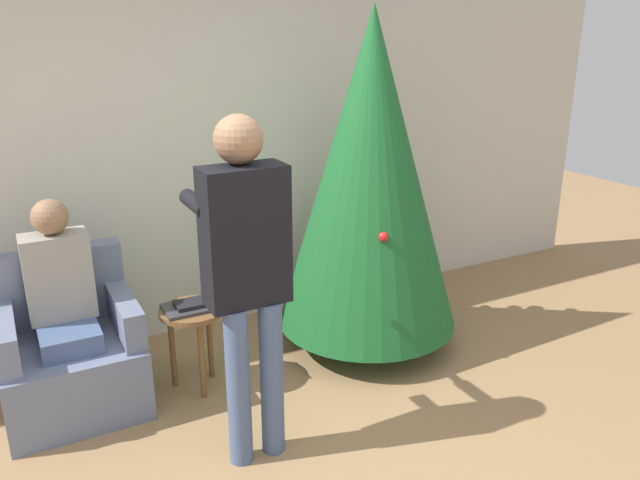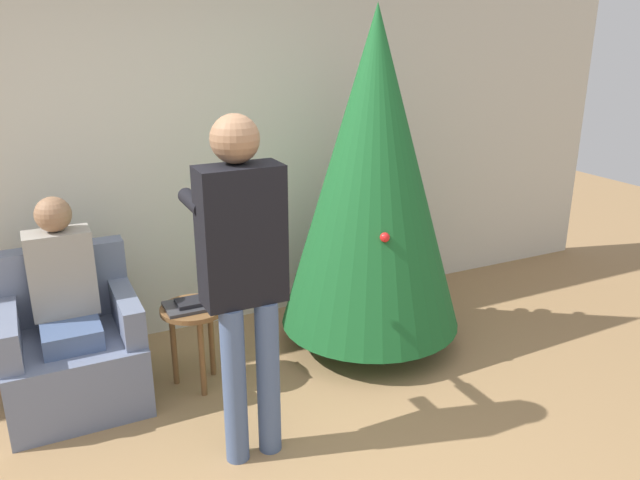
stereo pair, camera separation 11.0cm
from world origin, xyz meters
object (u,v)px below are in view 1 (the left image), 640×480
Objects in this scene: person_standing at (246,263)px; side_stool at (193,322)px; armchair at (71,354)px; person_seated at (63,299)px; christmas_tree at (370,174)px.

side_stool is at bearing 96.37° from person_standing.
armchair reaches higher than side_stool.
person_standing is (0.77, -0.91, 0.74)m from armchair.
armchair is 1.67× the size of side_stool.
person_standing is at bearing -48.91° from person_seated.
armchair is 0.72m from side_stool.
person_seated is at bearing -90.00° from armchair.
person_seated is (-1.93, 0.15, -0.55)m from christmas_tree.
armchair is at bearing 174.92° from christmas_tree.
person_standing is at bearing -83.63° from side_stool.
person_seated reaches higher than armchair.
christmas_tree reaches higher than armchair.
christmas_tree is 2.14m from armchair.
person_seated is 1.24m from person_standing.
christmas_tree is 1.29× the size of person_standing.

